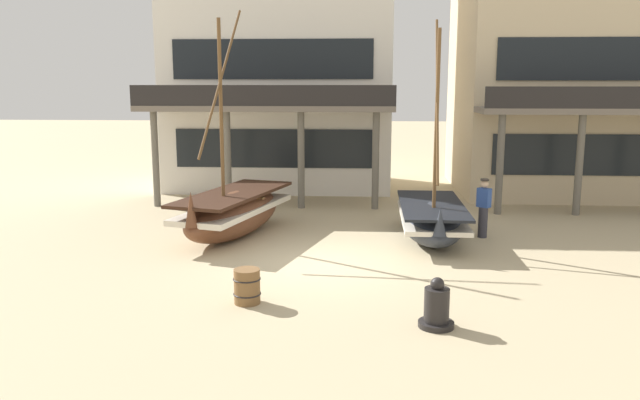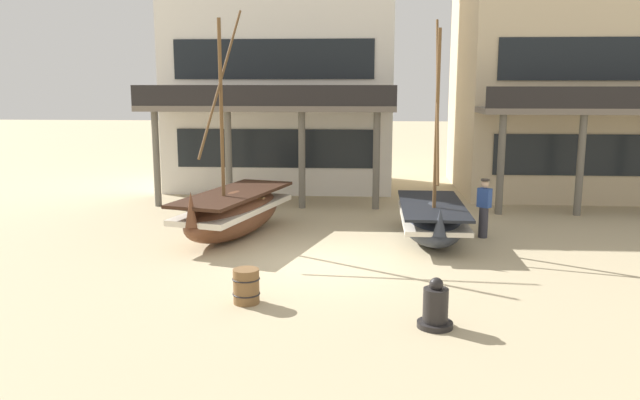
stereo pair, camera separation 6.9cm
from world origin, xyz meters
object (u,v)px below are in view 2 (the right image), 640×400
at_px(capstan_winch, 435,308).
at_px(wooden_barrel, 246,286).
at_px(fishing_boat_near_left, 432,219).
at_px(harbor_building_main, 282,62).
at_px(harbor_building_annex, 576,63).
at_px(fishing_boat_centre_large, 234,212).
at_px(fisherman_by_hull, 484,209).

relative_size(capstan_winch, wooden_barrel, 1.32).
height_order(fishing_boat_near_left, harbor_building_main, harbor_building_main).
height_order(wooden_barrel, harbor_building_annex, harbor_building_annex).
bearing_deg(harbor_building_main, fishing_boat_near_left, -59.73).
xyz_separation_m(fishing_boat_centre_large, capstan_winch, (4.98, -6.53, -0.36)).
bearing_deg(fisherman_by_hull, fishing_boat_centre_large, -177.25).
relative_size(fisherman_by_hull, capstan_winch, 1.82).
bearing_deg(fishing_boat_centre_large, harbor_building_annex, 36.19).
height_order(fishing_boat_near_left, wooden_barrel, fishing_boat_near_left).
relative_size(wooden_barrel, harbor_building_main, 0.07).
bearing_deg(harbor_building_main, wooden_barrel, -85.62).
bearing_deg(capstan_winch, harbor_building_main, 106.76).
distance_m(fishing_boat_near_left, capstan_winch, 6.59).
bearing_deg(capstan_winch, wooden_barrel, 164.21).
relative_size(fishing_boat_centre_large, fisherman_by_hull, 3.76).
bearing_deg(fisherman_by_hull, wooden_barrel, -134.35).
relative_size(wooden_barrel, harbor_building_annex, 0.07).
xyz_separation_m(fishing_boat_near_left, fisherman_by_hull, (1.49, 0.31, 0.26)).
bearing_deg(fishing_boat_near_left, harbor_building_annex, 53.64).
bearing_deg(fisherman_by_hull, capstan_winch, -107.04).
relative_size(fisherman_by_hull, wooden_barrel, 2.41).
distance_m(capstan_winch, harbor_building_annex, 17.59).
distance_m(fishing_boat_near_left, harbor_building_annex, 11.85).
bearing_deg(wooden_barrel, harbor_building_main, 94.38).
height_order(fishing_boat_centre_large, wooden_barrel, fishing_boat_centre_large).
distance_m(harbor_building_main, harbor_building_annex, 11.85).
xyz_separation_m(fishing_boat_near_left, harbor_building_annex, (6.48, 8.81, 4.56)).
distance_m(fishing_boat_centre_large, fisherman_by_hull, 7.09).
xyz_separation_m(fisherman_by_hull, harbor_building_main, (-6.85, 8.87, 4.36)).
distance_m(fishing_boat_centre_large, harbor_building_annex, 15.61).
xyz_separation_m(capstan_winch, harbor_building_main, (-4.74, 15.74, 4.83)).
relative_size(fisherman_by_hull, harbor_building_annex, 0.16).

